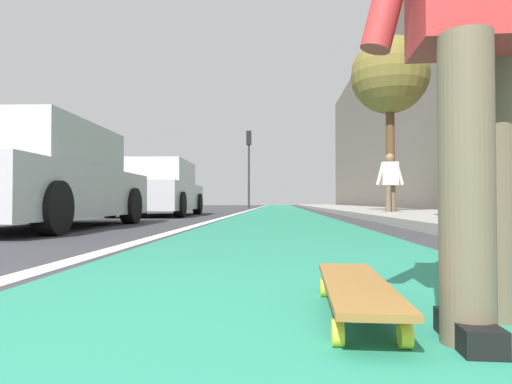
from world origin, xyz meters
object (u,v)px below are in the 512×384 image
Objects in this scene: parked_car_near at (41,179)px; parked_car_mid at (159,190)px; skater_person at (483,9)px; street_tree_mid at (390,76)px; pedestrian_distant at (390,181)px; skateboard at (356,288)px; traffic_light at (249,155)px.

parked_car_mid reaches higher than parked_car_near.
street_tree_mid is (10.52, -2.37, 2.79)m from skater_person.
parked_car_mid is 6.06m from pedestrian_distant.
parked_car_near is 9.09m from street_tree_mid.
parked_car_mid reaches higher than skateboard.
traffic_light is at bearing 5.55° from skater_person.
traffic_light reaches higher than parked_car_near.
skateboard is 0.19× the size of parked_car_mid.
traffic_light reaches higher than skateboard.
skater_person is 11.14m from street_tree_mid.
traffic_light is (18.94, -1.66, 2.35)m from parked_car_near.
skater_person reaches higher than parked_car_mid.
pedestrian_distant is at bearing -162.15° from traffic_light.
traffic_light is 14.77m from pedestrian_distant.
street_tree_mid is (10.37, -2.72, 3.63)m from skateboard.
street_tree_mid reaches higher than skater_person.
traffic_light is at bearing -6.65° from parked_car_mid.
parked_car_near is 7.94m from pedestrian_distant.
skateboard is at bearing -141.86° from parked_car_near.
skateboard is 23.81m from traffic_light.
skater_person is (-0.15, -0.35, 0.84)m from skateboard.
parked_car_mid is at bearing 90.83° from street_tree_mid.
traffic_light is (23.69, 2.30, 2.12)m from skater_person.
pedestrian_distant reaches higher than parked_car_mid.
street_tree_mid reaches higher than skateboard.
pedestrian_distant is (9.78, -2.18, -0.03)m from skater_person.
street_tree_mid is at bearing -160.46° from traffic_light.
parked_car_mid is (10.43, 3.85, -0.24)m from skater_person.
skateboard is 0.92m from skater_person.
parked_car_near reaches higher than skateboard.
pedestrian_distant is at bearing -14.67° from skateboard.
street_tree_mid is at bearing -89.17° from parked_car_mid.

